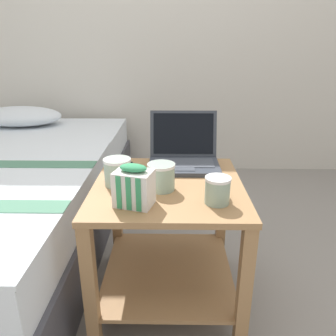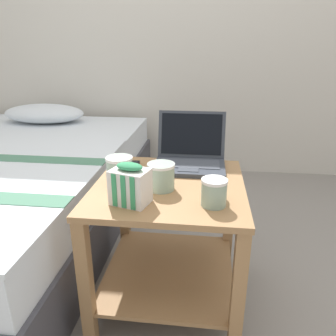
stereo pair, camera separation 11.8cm
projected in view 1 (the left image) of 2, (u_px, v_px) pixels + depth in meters
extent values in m
plane|color=gray|center=(168.00, 296.00, 1.44)|extent=(8.00, 8.00, 0.00)
cube|color=beige|center=(171.00, 16.00, 2.52)|extent=(8.00, 0.05, 2.50)
ellipsoid|color=silver|center=(19.00, 116.00, 2.43)|extent=(0.62, 0.36, 0.14)
cube|color=#997047|center=(168.00, 186.00, 1.25)|extent=(0.57, 0.60, 0.02)
cube|color=#997047|center=(168.00, 271.00, 1.39)|extent=(0.53, 0.56, 0.02)
cube|color=#997047|center=(91.00, 292.00, 1.10)|extent=(0.04, 0.04, 0.52)
cube|color=#997047|center=(244.00, 293.00, 1.09)|extent=(0.04, 0.04, 0.52)
cube|color=#997047|center=(117.00, 214.00, 1.60)|extent=(0.04, 0.04, 0.52)
cube|color=#997047|center=(221.00, 215.00, 1.60)|extent=(0.04, 0.04, 0.52)
cube|color=#333842|center=(184.00, 166.00, 1.40)|extent=(0.30, 0.21, 0.02)
cube|color=#424751|center=(184.00, 163.00, 1.41)|extent=(0.26, 0.12, 0.00)
cube|color=#424751|center=(184.00, 169.00, 1.34)|extent=(0.08, 0.05, 0.00)
cube|color=#333842|center=(183.00, 134.00, 1.49)|extent=(0.30, 0.07, 0.20)
cube|color=black|center=(183.00, 134.00, 1.48)|extent=(0.27, 0.05, 0.18)
cube|color=black|center=(197.00, 133.00, 1.49)|extent=(0.03, 0.01, 0.04)
cube|color=black|center=(202.00, 136.00, 1.49)|extent=(0.03, 0.01, 0.02)
cube|color=black|center=(191.00, 127.00, 1.49)|extent=(0.03, 0.01, 0.04)
cylinder|color=#8CA593|center=(217.00, 190.00, 1.08)|extent=(0.08, 0.08, 0.09)
cylinder|color=silver|center=(218.00, 179.00, 1.07)|extent=(0.09, 0.09, 0.01)
cylinder|color=black|center=(218.00, 181.00, 1.07)|extent=(0.07, 0.07, 0.01)
torus|color=#8CA593|center=(221.00, 185.00, 1.12)|extent=(0.04, 0.07, 0.07)
cylinder|color=#8CA593|center=(161.00, 177.00, 1.18)|extent=(0.10, 0.10, 0.10)
cylinder|color=silver|center=(161.00, 165.00, 1.17)|extent=(0.10, 0.10, 0.01)
cylinder|color=black|center=(161.00, 168.00, 1.17)|extent=(0.09, 0.09, 0.01)
torus|color=#8CA593|center=(157.00, 171.00, 1.23)|extent=(0.04, 0.08, 0.08)
cylinder|color=#8CA593|center=(118.00, 172.00, 1.22)|extent=(0.10, 0.10, 0.10)
cylinder|color=silver|center=(117.00, 160.00, 1.20)|extent=(0.10, 0.10, 0.01)
cylinder|color=black|center=(117.00, 163.00, 1.21)|extent=(0.09, 0.09, 0.01)
torus|color=#8CA593|center=(122.00, 166.00, 1.27)|extent=(0.02, 0.08, 0.08)
cube|color=silver|center=(134.00, 188.00, 1.06)|extent=(0.14, 0.12, 0.12)
cube|color=#338C59|center=(119.00, 193.00, 1.03)|extent=(0.02, 0.01, 0.11)
cube|color=#338C59|center=(128.00, 194.00, 1.02)|extent=(0.02, 0.01, 0.11)
cube|color=#338C59|center=(138.00, 195.00, 1.01)|extent=(0.02, 0.01, 0.11)
ellipsoid|color=#338C59|center=(133.00, 168.00, 1.04)|extent=(0.10, 0.08, 0.02)
cube|color=black|center=(125.00, 169.00, 1.38)|extent=(0.08, 0.16, 0.01)
cube|color=black|center=(125.00, 168.00, 1.38)|extent=(0.07, 0.15, 0.00)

